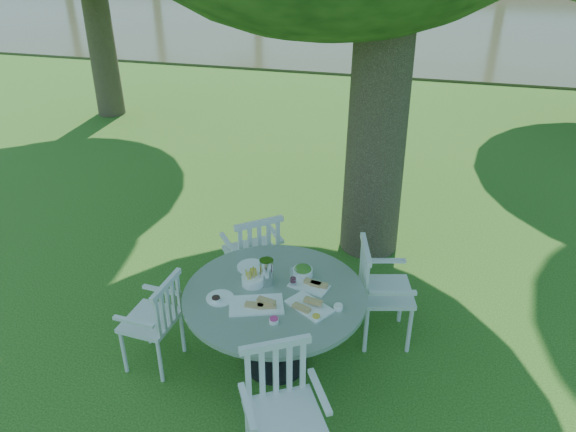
# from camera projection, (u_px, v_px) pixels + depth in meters

# --- Properties ---
(ground) EXTENTS (140.00, 140.00, 0.00)m
(ground) POSITION_uv_depth(u_px,v_px,m) (283.00, 295.00, 5.94)
(ground) COLOR #19430E
(ground) RESTS_ON ground
(table) EXTENTS (1.54, 1.54, 0.77)m
(table) POSITION_uv_depth(u_px,v_px,m) (275.00, 306.00, 4.75)
(table) COLOR black
(table) RESTS_ON ground
(chair_ne) EXTENTS (0.58, 0.60, 0.99)m
(chair_ne) POSITION_uv_depth(u_px,v_px,m) (376.00, 285.00, 5.10)
(chair_ne) COLOR silver
(chair_ne) RESTS_ON ground
(chair_nw) EXTENTS (0.68, 0.68, 0.99)m
(chair_nw) POSITION_uv_depth(u_px,v_px,m) (255.00, 251.00, 5.62)
(chair_nw) COLOR silver
(chair_nw) RESTS_ON ground
(chair_sw) EXTENTS (0.46, 0.49, 0.90)m
(chair_sw) POSITION_uv_depth(u_px,v_px,m) (159.00, 316.00, 4.80)
(chair_sw) COLOR silver
(chair_sw) RESTS_ON ground
(chair_se) EXTENTS (0.68, 0.66, 1.00)m
(chair_se) POSITION_uv_depth(u_px,v_px,m) (280.00, 399.00, 3.91)
(chair_se) COLOR silver
(chair_se) RESTS_ON ground
(tableware) EXTENTS (1.12, 0.86, 0.24)m
(tableware) POSITION_uv_depth(u_px,v_px,m) (271.00, 283.00, 4.73)
(tableware) COLOR white
(tableware) RESTS_ON table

